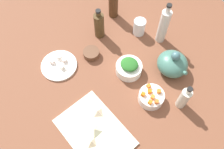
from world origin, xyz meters
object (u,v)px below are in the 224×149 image
bottle_2 (99,25)px  cutting_board (95,132)px  bottle_1 (184,98)px  drinking_glass_0 (139,27)px  bowl_greens (129,68)px  bowl_small_side (91,54)px  bowl_carrots (151,97)px  bottle_0 (113,5)px  bottle_3 (163,26)px  teapot (173,64)px  plate_tofu (59,65)px

bottle_2 → cutting_board: bearing=-38.1°
bottle_1 → drinking_glass_0: size_ratio=1.79×
bowl_greens → bowl_small_side: bowl_greens is taller
cutting_board → bowl_carrots: size_ratio=2.78×
bowl_carrots → drinking_glass_0: 44.54cm
bowl_carrots → drinking_glass_0: size_ratio=1.28×
bottle_0 → bowl_greens: bearing=-25.9°
cutting_board → bowl_greens: bearing=115.6°
bottle_3 → drinking_glass_0: 15.13cm
bowl_greens → drinking_glass_0: size_ratio=1.40×
teapot → bowl_carrots: bearing=-71.8°
plate_tofu → drinking_glass_0: drinking_glass_0 is taller
bottle_0 → teapot: bearing=0.8°
bowl_carrots → teapot: 22.30cm
bottle_0 → bottle_2: (7.86, -16.30, -0.20)cm
teapot → plate_tofu: bearing=-129.1°
teapot → drinking_glass_0: teapot is taller
plate_tofu → bottle_2: bottle_2 is taller
plate_tofu → bowl_greens: bearing=47.9°
drinking_glass_0 → bowl_carrots: bearing=-32.4°
bowl_small_side → teapot: size_ratio=0.51×
cutting_board → bottle_1: size_ratio=1.98×
plate_tofu → drinking_glass_0: 52.00cm
teapot → bottle_1: (18.12, -10.55, 1.64)cm
bowl_carrots → bottle_1: bottle_1 is taller
drinking_glass_0 → bottle_2: bearing=-123.0°
cutting_board → bottle_1: 46.34cm
bowl_carrots → bottle_0: size_ratio=0.60×
cutting_board → bowl_small_side: size_ratio=3.88×
bottle_1 → bottle_3: size_ratio=0.65×
bowl_carrots → drinking_glass_0: (-37.56, 23.83, 2.26)cm
cutting_board → bowl_small_side: bowl_small_side is taller
bowl_greens → bowl_carrots: (19.99, -1.64, -0.12)cm
bowl_greens → bottle_3: size_ratio=0.51×
bottle_3 → cutting_board: bearing=-70.5°
plate_tofu → bottle_3: 62.40cm
bowl_carrots → bowl_small_side: (-41.17, -8.80, -0.94)cm
bottle_2 → bottle_3: bottle_3 is taller
cutting_board → drinking_glass_0: 66.45cm
bowl_greens → bottle_0: 43.05cm
plate_tofu → bowl_carrots: (46.15, 27.26, 2.22)cm
bottle_0 → bowl_small_side: bearing=-59.4°
bowl_greens → bottle_2: (-30.49, 2.30, 5.79)cm
cutting_board → bottle_1: (14.60, 43.41, 7.07)cm
bowl_carrots → bowl_small_side: size_ratio=1.40×
bottle_2 → drinking_glass_0: (12.92, 19.88, -3.65)cm
bowl_small_side → teapot: bearing=41.0°
bottle_1 → bottle_2: size_ratio=0.89×
bowl_carrots → bottle_0: bottle_0 is taller
bowl_small_side → bottle_2: size_ratio=0.45×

